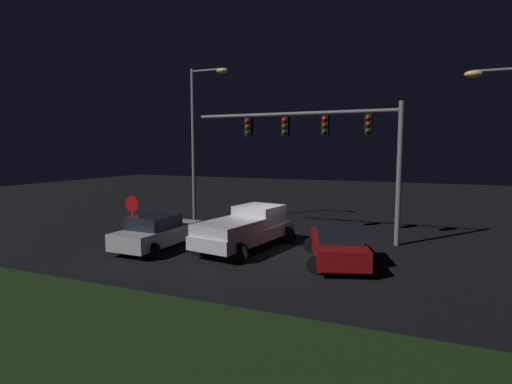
% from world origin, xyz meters
% --- Properties ---
extents(ground_plane, '(80.00, 80.00, 0.00)m').
position_xyz_m(ground_plane, '(0.00, 0.00, 0.00)').
color(ground_plane, black).
extents(grass_median, '(23.41, 5.50, 0.10)m').
position_xyz_m(grass_median, '(0.00, -9.87, 0.05)').
color(grass_median, black).
rests_on(grass_median, ground_plane).
extents(pickup_truck, '(3.45, 5.65, 1.80)m').
position_xyz_m(pickup_truck, '(-0.82, -0.66, 1.00)').
color(pickup_truck, silver).
rests_on(pickup_truck, ground_plane).
extents(car_sedan, '(3.33, 4.74, 1.51)m').
position_xyz_m(car_sedan, '(3.35, -1.43, 0.74)').
color(car_sedan, maroon).
rests_on(car_sedan, ground_plane).
extents(car_sedan_far, '(2.54, 4.43, 1.51)m').
position_xyz_m(car_sedan_far, '(-4.47, -2.24, 0.74)').
color(car_sedan_far, '#B7B7BC').
rests_on(car_sedan_far, ground_plane).
extents(traffic_signal_gantry, '(10.32, 0.56, 6.50)m').
position_xyz_m(traffic_signal_gantry, '(1.86, 2.56, 5.03)').
color(traffic_signal_gantry, slate).
rests_on(traffic_signal_gantry, ground_plane).
extents(street_lamp_left, '(2.41, 0.44, 8.96)m').
position_xyz_m(street_lamp_left, '(-5.87, 3.83, 5.55)').
color(street_lamp_left, slate).
rests_on(street_lamp_left, ground_plane).
extents(stop_sign, '(0.76, 0.08, 2.23)m').
position_xyz_m(stop_sign, '(-6.08, -1.90, 1.56)').
color(stop_sign, slate).
rests_on(stop_sign, ground_plane).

